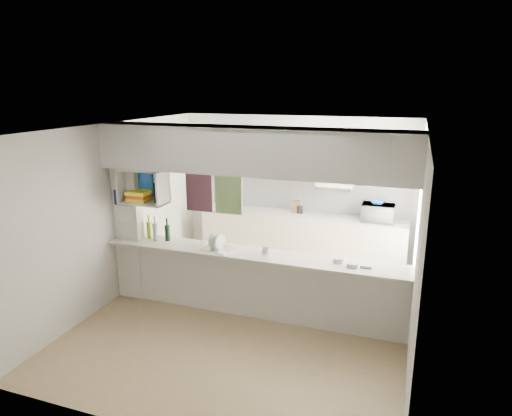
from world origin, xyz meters
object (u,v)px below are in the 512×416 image
at_px(microwave, 378,213).
at_px(wine_bottles, 152,231).
at_px(dish_rack, 219,243).
at_px(bowl, 378,203).

height_order(microwave, wine_bottles, wine_bottles).
distance_m(microwave, wine_bottles, 3.66).
bearing_deg(dish_rack, microwave, 61.05).
distance_m(dish_rack, wine_bottles, 1.08).
bearing_deg(bowl, dish_rack, -132.44).
height_order(dish_rack, wine_bottles, wine_bottles).
bearing_deg(microwave, bowl, -8.14).
bearing_deg(dish_rack, wine_bottles, -168.48).
height_order(microwave, bowl, bowl).
relative_size(bowl, dish_rack, 0.47).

